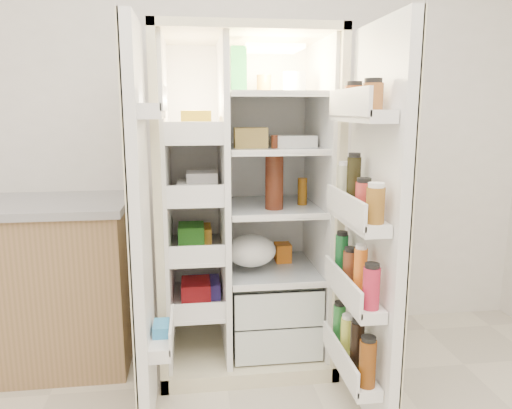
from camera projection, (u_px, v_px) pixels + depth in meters
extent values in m
cube|color=white|center=(216.00, 119.00, 2.93)|extent=(4.00, 0.02, 2.70)
cube|color=beige|center=(238.00, 193.00, 2.97)|extent=(0.92, 0.04, 1.80)
cube|color=beige|center=(162.00, 206.00, 2.59)|extent=(0.04, 0.70, 1.80)
cube|color=beige|center=(322.00, 202.00, 2.70)|extent=(0.04, 0.70, 1.80)
cube|color=beige|center=(243.00, 35.00, 2.47)|extent=(0.92, 0.70, 0.04)
cube|color=beige|center=(245.00, 349.00, 2.81)|extent=(0.92, 0.70, 0.08)
cube|color=white|center=(239.00, 191.00, 2.93)|extent=(0.84, 0.02, 1.68)
cube|color=white|center=(168.00, 202.00, 2.59)|extent=(0.02, 0.62, 1.68)
cube|color=white|center=(317.00, 198.00, 2.69)|extent=(0.02, 0.62, 1.68)
cube|color=white|center=(224.00, 200.00, 2.63)|extent=(0.03, 0.62, 1.68)
cube|color=silver|center=(272.00, 325.00, 2.78)|extent=(0.47, 0.52, 0.19)
cube|color=silver|center=(272.00, 293.00, 2.75)|extent=(0.47, 0.52, 0.19)
cube|color=#FFD18C|center=(271.00, 49.00, 2.55)|extent=(0.30, 0.30, 0.02)
cube|color=white|center=(198.00, 301.00, 2.72)|extent=(0.28, 0.58, 0.02)
cube|color=white|center=(196.00, 249.00, 2.66)|extent=(0.28, 0.58, 0.02)
cube|color=white|center=(195.00, 196.00, 2.60)|extent=(0.28, 0.58, 0.02)
cube|color=white|center=(194.00, 140.00, 2.54)|extent=(0.28, 0.58, 0.02)
cube|color=silver|center=(272.00, 269.00, 2.74)|extent=(0.49, 0.58, 0.01)
cube|color=silver|center=(272.00, 206.00, 2.67)|extent=(0.49, 0.58, 0.01)
cube|color=silver|center=(272.00, 148.00, 2.61)|extent=(0.49, 0.58, 0.02)
cube|color=silver|center=(273.00, 95.00, 2.55)|extent=(0.49, 0.58, 0.02)
cube|color=red|center=(197.00, 291.00, 2.71)|extent=(0.16, 0.20, 0.10)
cube|color=#308624|center=(196.00, 237.00, 2.65)|extent=(0.14, 0.18, 0.12)
cube|color=white|center=(195.00, 187.00, 2.59)|extent=(0.20, 0.22, 0.07)
cube|color=gold|center=(193.00, 124.00, 2.53)|extent=(0.15, 0.16, 0.14)
cube|color=#4837A7|center=(197.00, 292.00, 2.71)|extent=(0.18, 0.20, 0.09)
cube|color=orange|center=(196.00, 239.00, 2.65)|extent=(0.14, 0.18, 0.10)
cube|color=silver|center=(195.00, 183.00, 2.59)|extent=(0.16, 0.16, 0.12)
sphere|color=orange|center=(252.00, 343.00, 2.70)|extent=(0.07, 0.07, 0.07)
sphere|color=orange|center=(267.00, 339.00, 2.75)|extent=(0.07, 0.07, 0.07)
sphere|color=orange|center=(285.00, 341.00, 2.73)|extent=(0.07, 0.07, 0.07)
sphere|color=orange|center=(257.00, 331.00, 2.84)|extent=(0.07, 0.07, 0.07)
sphere|color=orange|center=(275.00, 332.00, 2.84)|extent=(0.07, 0.07, 0.07)
sphere|color=orange|center=(293.00, 334.00, 2.81)|extent=(0.07, 0.07, 0.07)
sphere|color=orange|center=(245.00, 337.00, 2.78)|extent=(0.07, 0.07, 0.07)
ellipsoid|color=#417125|center=(271.00, 289.00, 2.76)|extent=(0.26, 0.24, 0.11)
cylinder|color=#461C0F|center=(274.00, 181.00, 2.54)|extent=(0.10, 0.10, 0.30)
cylinder|color=brown|center=(302.00, 191.00, 2.67)|extent=(0.05, 0.05, 0.15)
cube|color=#227E38|center=(238.00, 70.00, 2.47)|extent=(0.08, 0.08, 0.23)
cylinder|color=white|center=(294.00, 83.00, 2.55)|extent=(0.12, 0.12, 0.11)
cylinder|color=#8F5B21|center=(264.00, 84.00, 2.60)|extent=(0.08, 0.08, 0.10)
cube|color=white|center=(293.00, 141.00, 2.58)|extent=(0.25, 0.10, 0.06)
cube|color=olive|center=(251.00, 138.00, 2.53)|extent=(0.17, 0.10, 0.10)
ellipsoid|color=silver|center=(251.00, 257.00, 2.64)|extent=(0.27, 0.25, 0.17)
cube|color=orange|center=(283.00, 252.00, 2.84)|extent=(0.09, 0.11, 0.11)
cube|color=white|center=(141.00, 231.00, 2.05)|extent=(0.05, 0.40, 1.72)
cube|color=beige|center=(135.00, 232.00, 2.04)|extent=(0.01, 0.40, 1.72)
cube|color=white|center=(162.00, 340.00, 2.15)|extent=(0.09, 0.32, 0.06)
cube|color=white|center=(153.00, 111.00, 1.96)|extent=(0.09, 0.32, 0.06)
cube|color=#338CCC|center=(162.00, 334.00, 2.15)|extent=(0.07, 0.12, 0.10)
cube|color=white|center=(375.00, 229.00, 2.09)|extent=(0.05, 0.58, 1.72)
cube|color=beige|center=(381.00, 229.00, 2.09)|extent=(0.01, 0.58, 1.72)
cube|color=white|center=(351.00, 366.00, 2.20)|extent=(0.11, 0.50, 0.05)
cube|color=white|center=(354.00, 296.00, 2.13)|extent=(0.11, 0.50, 0.05)
cube|color=white|center=(357.00, 218.00, 2.07)|extent=(0.11, 0.50, 0.05)
cube|color=white|center=(361.00, 116.00, 1.98)|extent=(0.11, 0.50, 0.05)
cylinder|color=#65310B|center=(368.00, 363.00, 1.98)|extent=(0.07, 0.07, 0.20)
cylinder|color=black|center=(357.00, 346.00, 2.11)|extent=(0.06, 0.06, 0.22)
cylinder|color=#C3CE44|center=(347.00, 337.00, 2.24)|extent=(0.06, 0.06, 0.18)
cylinder|color=#287833|center=(339.00, 323.00, 2.36)|extent=(0.06, 0.06, 0.19)
cylinder|color=#AF1D36|center=(371.00, 288.00, 1.92)|extent=(0.07, 0.07, 0.17)
cylinder|color=orange|center=(360.00, 273.00, 2.04)|extent=(0.06, 0.06, 0.21)
cylinder|color=brown|center=(350.00, 268.00, 2.17)|extent=(0.07, 0.07, 0.16)
cylinder|color=#135727|center=(341.00, 256.00, 2.29)|extent=(0.06, 0.06, 0.20)
cylinder|color=brown|center=(375.00, 205.00, 1.85)|extent=(0.07, 0.07, 0.14)
cylinder|color=#A9302B|center=(363.00, 199.00, 1.98)|extent=(0.07, 0.07, 0.14)
cylinder|color=black|center=(353.00, 184.00, 2.10)|extent=(0.06, 0.06, 0.23)
cylinder|color=#B8B998|center=(344.00, 185.00, 2.23)|extent=(0.06, 0.06, 0.18)
cylinder|color=brown|center=(373.00, 96.00, 1.85)|extent=(0.08, 0.08, 0.10)
cylinder|color=brown|center=(354.00, 98.00, 2.07)|extent=(0.08, 0.08, 0.10)
cube|color=#8E6947|center=(15.00, 287.00, 2.67)|extent=(1.23, 0.64, 0.88)
cube|color=#939297|center=(7.00, 205.00, 2.58)|extent=(1.27, 0.68, 0.04)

